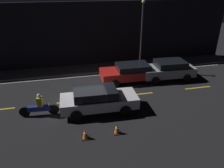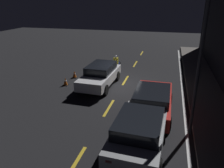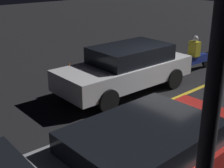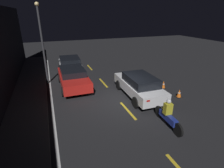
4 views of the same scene
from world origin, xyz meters
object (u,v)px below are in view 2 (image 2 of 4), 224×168
at_px(taxi_red, 152,100).
at_px(hatchback_silver, 139,131).
at_px(traffic_cone_near, 74,74).
at_px(street_lamp, 200,62).
at_px(sedan_white, 100,75).
at_px(motorcycle, 116,65).
at_px(traffic_cone_mid, 65,81).

relative_size(taxi_red, hatchback_silver, 1.06).
bearing_deg(traffic_cone_near, hatchback_silver, 39.37).
relative_size(hatchback_silver, street_lamp, 0.72).
xyz_separation_m(hatchback_silver, traffic_cone_near, (-7.16, -5.87, -0.53)).
height_order(sedan_white, hatchback_silver, hatchback_silver).
height_order(traffic_cone_near, street_lamp, street_lamp).
xyz_separation_m(hatchback_silver, street_lamp, (-1.59, 1.99, 2.45)).
distance_m(taxi_red, motorcycle, 7.34).
relative_size(traffic_cone_near, traffic_cone_mid, 0.95).
height_order(traffic_cone_mid, street_lamp, street_lamp).
distance_m(taxi_red, traffic_cone_mid, 6.57).
bearing_deg(traffic_cone_mid, street_lamp, 63.16).
height_order(motorcycle, traffic_cone_near, motorcycle).
bearing_deg(hatchback_silver, sedan_white, 32.13).
bearing_deg(sedan_white, traffic_cone_near, -111.88).
height_order(sedan_white, traffic_cone_mid, sedan_white).
distance_m(traffic_cone_mid, street_lamp, 9.24).
xyz_separation_m(taxi_red, street_lamp, (1.40, 1.77, 2.50)).
bearing_deg(taxi_red, sedan_white, 50.17).
height_order(sedan_white, motorcycle, sedan_white).
distance_m(hatchback_silver, traffic_cone_near, 9.27).
relative_size(sedan_white, traffic_cone_mid, 8.20).
relative_size(traffic_cone_mid, street_lamp, 0.10).
bearing_deg(street_lamp, traffic_cone_near, -125.28).
distance_m(taxi_red, traffic_cone_near, 7.39).
height_order(motorcycle, street_lamp, street_lamp).
bearing_deg(hatchback_silver, traffic_cone_mid, 48.79).
relative_size(sedan_white, taxi_red, 1.02).
height_order(sedan_white, taxi_red, sedan_white).
height_order(hatchback_silver, motorcycle, hatchback_silver).
bearing_deg(traffic_cone_near, motorcycle, 131.28).
xyz_separation_m(traffic_cone_mid, street_lamp, (3.95, 7.81, 2.97)).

